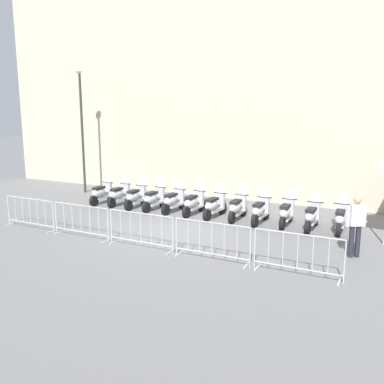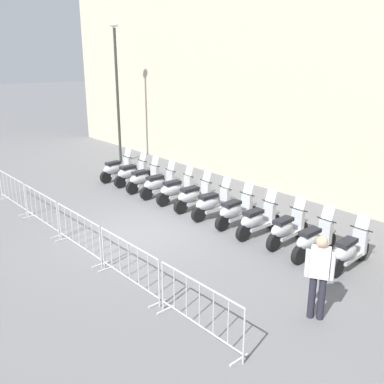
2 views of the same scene
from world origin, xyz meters
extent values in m
plane|color=slate|center=(0.00, 0.00, 0.00)|extent=(120.00, 120.00, 0.00)
cube|color=beige|center=(-0.87, 7.20, 7.93)|extent=(28.09, 5.72, 15.86)
cylinder|color=black|center=(-5.38, 2.48, 0.24)|extent=(0.22, 0.50, 0.48)
cylinder|color=black|center=(-5.16, 1.26, 0.24)|extent=(0.22, 0.50, 0.48)
cube|color=#B7BABC|center=(-5.27, 1.87, 0.28)|extent=(0.43, 0.90, 0.10)
ellipsoid|color=#B7BABC|center=(-5.22, 1.60, 0.52)|extent=(0.50, 0.89, 0.40)
cube|color=black|center=(-5.23, 1.63, 0.74)|extent=(0.38, 0.64, 0.10)
cube|color=#B7BABC|center=(-5.35, 2.30, 0.55)|extent=(0.36, 0.20, 0.60)
cylinder|color=black|center=(-5.35, 2.30, 0.88)|extent=(0.56, 0.13, 0.04)
cube|color=silver|center=(-5.36, 2.35, 1.06)|extent=(0.34, 0.19, 0.35)
cube|color=#B7BABC|center=(-5.38, 2.48, 0.51)|extent=(0.25, 0.35, 0.06)
cylinder|color=black|center=(-4.47, 2.68, 0.24)|extent=(0.21, 0.50, 0.48)
cylinder|color=black|center=(-4.29, 1.46, 0.24)|extent=(0.21, 0.50, 0.48)
cube|color=#B7BABC|center=(-4.38, 2.07, 0.28)|extent=(0.40, 0.90, 0.10)
ellipsoid|color=#B7BABC|center=(-4.34, 1.79, 0.52)|extent=(0.48, 0.88, 0.40)
cube|color=black|center=(-4.34, 1.82, 0.74)|extent=(0.36, 0.63, 0.10)
cube|color=#B7BABC|center=(-4.44, 2.50, 0.55)|extent=(0.36, 0.19, 0.60)
cylinder|color=black|center=(-4.44, 2.50, 0.88)|extent=(0.56, 0.12, 0.04)
cube|color=silver|center=(-4.45, 2.55, 1.06)|extent=(0.34, 0.18, 0.35)
cube|color=#B7BABC|center=(-4.47, 2.68, 0.51)|extent=(0.24, 0.35, 0.06)
cylinder|color=black|center=(-3.57, 2.71, 0.24)|extent=(0.22, 0.50, 0.48)
cylinder|color=black|center=(-3.35, 1.49, 0.24)|extent=(0.22, 0.50, 0.48)
cube|color=#B7BABC|center=(-3.46, 2.10, 0.28)|extent=(0.43, 0.90, 0.10)
ellipsoid|color=#B7BABC|center=(-3.41, 1.82, 0.52)|extent=(0.50, 0.89, 0.40)
cube|color=black|center=(-3.42, 1.85, 0.74)|extent=(0.38, 0.64, 0.10)
cube|color=#B7BABC|center=(-3.54, 2.52, 0.55)|extent=(0.36, 0.20, 0.60)
cylinder|color=black|center=(-3.54, 2.52, 0.88)|extent=(0.56, 0.13, 0.04)
cube|color=silver|center=(-3.55, 2.57, 1.06)|extent=(0.34, 0.19, 0.35)
cube|color=#B7BABC|center=(-3.57, 2.71, 0.51)|extent=(0.25, 0.35, 0.06)
cylinder|color=black|center=(-2.62, 2.83, 0.24)|extent=(0.19, 0.49, 0.48)
cylinder|color=black|center=(-2.50, 1.60, 0.24)|extent=(0.19, 0.49, 0.48)
cube|color=#B7BABC|center=(-2.56, 2.22, 0.28)|extent=(0.37, 0.89, 0.10)
ellipsoid|color=#B7BABC|center=(-2.53, 1.94, 0.52)|extent=(0.44, 0.87, 0.40)
cube|color=black|center=(-2.53, 1.97, 0.74)|extent=(0.34, 0.63, 0.10)
cube|color=#B7BABC|center=(-2.60, 2.65, 0.55)|extent=(0.35, 0.17, 0.60)
cylinder|color=black|center=(-2.60, 2.65, 0.88)|extent=(0.56, 0.09, 0.04)
cube|color=silver|center=(-2.61, 2.70, 1.06)|extent=(0.33, 0.17, 0.35)
cube|color=#B7BABC|center=(-2.62, 2.83, 0.51)|extent=(0.23, 0.34, 0.06)
cylinder|color=black|center=(-1.70, 2.98, 0.24)|extent=(0.17, 0.49, 0.48)
cylinder|color=black|center=(-1.62, 1.75, 0.24)|extent=(0.17, 0.49, 0.48)
cube|color=#B7BABC|center=(-1.66, 2.36, 0.28)|extent=(0.34, 0.88, 0.10)
ellipsoid|color=#B7BABC|center=(-1.64, 2.09, 0.52)|extent=(0.41, 0.86, 0.40)
cube|color=black|center=(-1.64, 2.12, 0.74)|extent=(0.32, 0.62, 0.10)
cube|color=#B7BABC|center=(-1.69, 2.80, 0.55)|extent=(0.35, 0.16, 0.60)
cylinder|color=black|center=(-1.69, 2.80, 0.88)|extent=(0.56, 0.07, 0.04)
cube|color=silver|center=(-1.69, 2.85, 1.06)|extent=(0.33, 0.16, 0.35)
cube|color=#B7BABC|center=(-1.70, 2.98, 0.51)|extent=(0.22, 0.33, 0.06)
cylinder|color=black|center=(-0.81, 3.08, 0.24)|extent=(0.18, 0.49, 0.48)
cylinder|color=black|center=(-0.70, 1.84, 0.24)|extent=(0.18, 0.49, 0.48)
cube|color=#B7BABC|center=(-0.75, 2.46, 0.28)|extent=(0.35, 0.89, 0.10)
ellipsoid|color=#B7BABC|center=(-0.73, 2.18, 0.52)|extent=(0.43, 0.87, 0.40)
cube|color=black|center=(-0.73, 2.21, 0.74)|extent=(0.33, 0.62, 0.10)
cube|color=#B7BABC|center=(-0.79, 2.89, 0.55)|extent=(0.35, 0.17, 0.60)
cylinder|color=black|center=(-0.79, 2.89, 0.88)|extent=(0.56, 0.08, 0.04)
cube|color=silver|center=(-0.80, 2.94, 1.06)|extent=(0.33, 0.17, 0.35)
cube|color=#B7BABC|center=(-0.81, 3.08, 0.51)|extent=(0.23, 0.34, 0.06)
cylinder|color=black|center=(0.12, 3.15, 0.24)|extent=(0.17, 0.49, 0.48)
cylinder|color=black|center=(0.19, 1.91, 0.24)|extent=(0.17, 0.49, 0.48)
cube|color=#B7BABC|center=(0.15, 2.53, 0.28)|extent=(0.33, 0.88, 0.10)
ellipsoid|color=#B7BABC|center=(0.17, 2.25, 0.52)|extent=(0.41, 0.86, 0.40)
cube|color=black|center=(0.17, 2.28, 0.74)|extent=(0.31, 0.61, 0.10)
cube|color=#B7BABC|center=(0.13, 2.96, 0.55)|extent=(0.35, 0.16, 0.60)
cylinder|color=black|center=(0.13, 2.96, 0.88)|extent=(0.56, 0.07, 0.04)
cube|color=silver|center=(0.13, 3.01, 1.06)|extent=(0.33, 0.16, 0.35)
cube|color=#B7BABC|center=(0.12, 3.15, 0.51)|extent=(0.22, 0.33, 0.06)
cylinder|color=black|center=(0.96, 3.30, 0.24)|extent=(0.21, 0.50, 0.48)
cylinder|color=black|center=(1.14, 2.07, 0.24)|extent=(0.21, 0.50, 0.48)
cube|color=#B7BABC|center=(1.05, 2.69, 0.28)|extent=(0.40, 0.90, 0.10)
ellipsoid|color=#B7BABC|center=(1.09, 2.41, 0.52)|extent=(0.48, 0.88, 0.40)
cube|color=black|center=(1.09, 2.44, 0.74)|extent=(0.36, 0.63, 0.10)
cube|color=#B7BABC|center=(0.99, 3.12, 0.55)|extent=(0.36, 0.19, 0.60)
cylinder|color=black|center=(0.99, 3.12, 0.88)|extent=(0.56, 0.12, 0.04)
cube|color=silver|center=(0.98, 3.17, 1.06)|extent=(0.34, 0.18, 0.35)
cube|color=#B7BABC|center=(0.96, 3.30, 0.51)|extent=(0.24, 0.35, 0.06)
cylinder|color=black|center=(1.90, 3.34, 0.24)|extent=(0.19, 0.49, 0.48)
cylinder|color=black|center=(2.03, 2.11, 0.24)|extent=(0.19, 0.49, 0.48)
cube|color=#B7BABC|center=(1.97, 2.72, 0.28)|extent=(0.37, 0.89, 0.10)
ellipsoid|color=#B7BABC|center=(2.00, 2.45, 0.52)|extent=(0.45, 0.87, 0.40)
cube|color=black|center=(1.99, 2.48, 0.74)|extent=(0.34, 0.63, 0.10)
cube|color=#B7BABC|center=(1.92, 3.16, 0.55)|extent=(0.35, 0.18, 0.60)
cylinder|color=black|center=(1.92, 3.16, 0.88)|extent=(0.56, 0.10, 0.04)
cube|color=silver|center=(1.91, 3.20, 1.06)|extent=(0.33, 0.17, 0.35)
cube|color=#B7BABC|center=(1.90, 3.34, 0.51)|extent=(0.23, 0.34, 0.06)
cylinder|color=black|center=(2.76, 3.57, 0.24)|extent=(0.22, 0.50, 0.48)
cylinder|color=black|center=(2.96, 2.35, 0.24)|extent=(0.22, 0.50, 0.48)
cube|color=#B7BABC|center=(2.86, 2.96, 0.28)|extent=(0.42, 0.90, 0.10)
ellipsoid|color=#B7BABC|center=(2.90, 2.68, 0.52)|extent=(0.49, 0.89, 0.40)
cube|color=black|center=(2.90, 2.71, 0.74)|extent=(0.37, 0.64, 0.10)
cube|color=#B7BABC|center=(2.79, 3.39, 0.55)|extent=(0.36, 0.19, 0.60)
cylinder|color=black|center=(2.79, 3.39, 0.88)|extent=(0.56, 0.13, 0.04)
cube|color=silver|center=(2.78, 3.44, 1.06)|extent=(0.34, 0.19, 0.35)
cube|color=#B7BABC|center=(2.76, 3.57, 0.51)|extent=(0.25, 0.35, 0.06)
cylinder|color=black|center=(3.71, 3.57, 0.24)|extent=(0.19, 0.49, 0.48)
cylinder|color=black|center=(3.84, 2.34, 0.24)|extent=(0.19, 0.49, 0.48)
cube|color=#B7BABC|center=(3.77, 2.95, 0.28)|extent=(0.37, 0.89, 0.10)
ellipsoid|color=#B7BABC|center=(3.80, 2.68, 0.52)|extent=(0.45, 0.87, 0.40)
cube|color=black|center=(3.80, 2.71, 0.74)|extent=(0.34, 0.63, 0.10)
cube|color=#B7BABC|center=(3.73, 3.39, 0.55)|extent=(0.35, 0.18, 0.60)
cylinder|color=black|center=(3.73, 3.39, 0.88)|extent=(0.56, 0.10, 0.04)
cube|color=silver|center=(3.72, 3.43, 1.06)|extent=(0.33, 0.17, 0.35)
cube|color=#B7BABC|center=(3.71, 3.57, 0.51)|extent=(0.23, 0.34, 0.06)
cylinder|color=black|center=(4.55, 3.79, 0.24)|extent=(0.22, 0.50, 0.48)
cylinder|color=black|center=(4.77, 2.57, 0.24)|extent=(0.22, 0.50, 0.48)
cube|color=#B7BABC|center=(4.66, 3.18, 0.28)|extent=(0.43, 0.90, 0.10)
ellipsoid|color=#B7BABC|center=(4.71, 2.91, 0.52)|extent=(0.50, 0.89, 0.40)
cube|color=black|center=(4.71, 2.94, 0.74)|extent=(0.38, 0.64, 0.10)
cube|color=#B7BABC|center=(4.59, 3.61, 0.55)|extent=(0.36, 0.20, 0.60)
cylinder|color=black|center=(4.59, 3.61, 0.88)|extent=(0.56, 0.13, 0.04)
cube|color=silver|center=(4.58, 3.66, 1.06)|extent=(0.34, 0.19, 0.35)
cube|color=#B7BABC|center=(4.55, 3.79, 0.51)|extent=(0.25, 0.35, 0.06)
cube|color=#B2B5B7|center=(-5.34, -2.51, 0.02)|extent=(0.09, 0.44, 0.04)
cube|color=#B2B5B7|center=(-3.35, -2.27, 0.02)|extent=(0.09, 0.44, 0.04)
cylinder|color=#B2B5B7|center=(-5.42, -2.52, 0.53)|extent=(0.04, 0.04, 1.05)
cylinder|color=#B2B5B7|center=(-3.26, -2.26, 0.53)|extent=(0.04, 0.04, 1.05)
cylinder|color=#B2B5B7|center=(-4.34, -2.39, 1.05)|extent=(2.17, 0.30, 0.04)
cylinder|color=#B2B5B7|center=(-4.34, -2.39, 0.18)|extent=(2.17, 0.30, 0.04)
cylinder|color=#B2B5B7|center=(-5.06, -2.47, 0.61)|extent=(0.02, 0.02, 0.87)
cylinder|color=#B2B5B7|center=(-4.70, -2.43, 0.61)|extent=(0.02, 0.02, 0.87)
cylinder|color=#B2B5B7|center=(-4.34, -2.39, 0.61)|extent=(0.02, 0.02, 0.87)
cylinder|color=#B2B5B7|center=(-3.98, -2.34, 0.61)|extent=(0.02, 0.02, 0.87)
cylinder|color=#B2B5B7|center=(-3.62, -2.30, 0.61)|extent=(0.02, 0.02, 0.87)
cube|color=#B2B5B7|center=(-3.06, -2.23, 0.02)|extent=(0.09, 0.44, 0.04)
cube|color=#B2B5B7|center=(-1.07, -1.99, 0.02)|extent=(0.09, 0.44, 0.04)
cylinder|color=#B2B5B7|center=(-3.14, -2.24, 0.53)|extent=(0.04, 0.04, 1.05)
cylinder|color=#B2B5B7|center=(-0.98, -1.98, 0.53)|extent=(0.04, 0.04, 1.05)
cylinder|color=#B2B5B7|center=(-2.06, -2.11, 1.05)|extent=(2.17, 0.30, 0.04)
cylinder|color=#B2B5B7|center=(-2.06, -2.11, 0.18)|extent=(2.17, 0.30, 0.04)
cylinder|color=#B2B5B7|center=(-2.78, -2.20, 0.61)|extent=(0.02, 0.02, 0.87)
cylinder|color=#B2B5B7|center=(-2.42, -2.16, 0.61)|extent=(0.02, 0.02, 0.87)
cylinder|color=#B2B5B7|center=(-2.06, -2.11, 0.61)|extent=(0.02, 0.02, 0.87)
cylinder|color=#B2B5B7|center=(-1.70, -2.07, 0.61)|extent=(0.02, 0.02, 0.87)
cylinder|color=#B2B5B7|center=(-1.34, -2.03, 0.61)|extent=(0.02, 0.02, 0.87)
cube|color=#B2B5B7|center=(-0.77, -1.96, 0.02)|extent=(0.09, 0.44, 0.04)
cube|color=#B2B5B7|center=(1.22, -1.72, 0.02)|extent=(0.09, 0.44, 0.04)
cylinder|color=#B2B5B7|center=(-0.86, -1.97, 0.53)|extent=(0.04, 0.04, 1.05)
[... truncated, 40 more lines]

